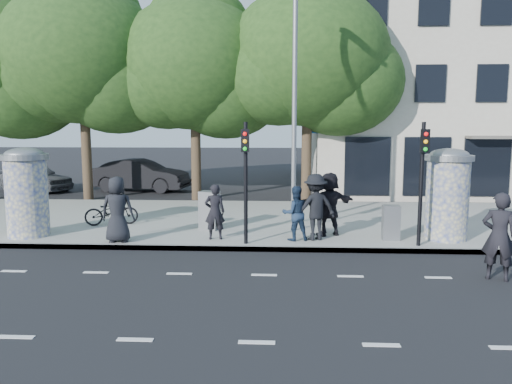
# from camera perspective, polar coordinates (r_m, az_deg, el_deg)

# --- Properties ---
(ground) EXTENTS (120.00, 120.00, 0.00)m
(ground) POSITION_cam_1_polar(r_m,az_deg,el_deg) (10.47, 0.68, -11.78)
(ground) COLOR black
(ground) RESTS_ON ground
(sidewalk) EXTENTS (40.00, 8.00, 0.15)m
(sidewalk) POSITION_cam_1_polar(r_m,az_deg,el_deg) (17.70, 1.61, -3.31)
(sidewalk) COLOR gray
(sidewalk) RESTS_ON ground
(curb) EXTENTS (40.00, 0.10, 0.16)m
(curb) POSITION_cam_1_polar(r_m,az_deg,el_deg) (13.85, 1.25, -6.52)
(curb) COLOR slate
(curb) RESTS_ON ground
(lane_dash_near) EXTENTS (32.00, 0.12, 0.01)m
(lane_dash_near) POSITION_cam_1_polar(r_m,az_deg,el_deg) (8.44, 0.08, -16.81)
(lane_dash_near) COLOR silver
(lane_dash_near) RESTS_ON ground
(lane_dash_far) EXTENTS (32.00, 0.12, 0.01)m
(lane_dash_far) POSITION_cam_1_polar(r_m,az_deg,el_deg) (11.80, 0.94, -9.47)
(lane_dash_far) COLOR silver
(lane_dash_far) RESTS_ON ground
(ad_column_left) EXTENTS (1.36, 1.36, 2.65)m
(ad_column_left) POSITION_cam_1_polar(r_m,az_deg,el_deg) (16.35, -24.75, 0.21)
(ad_column_left) COLOR beige
(ad_column_left) RESTS_ON sidewalk
(ad_column_right) EXTENTS (1.36, 1.36, 2.65)m
(ad_column_right) POSITION_cam_1_polar(r_m,az_deg,el_deg) (15.46, 21.04, 0.00)
(ad_column_right) COLOR beige
(ad_column_right) RESTS_ON sidewalk
(traffic_pole_near) EXTENTS (0.22, 0.31, 3.40)m
(traffic_pole_near) POSITION_cam_1_polar(r_m,az_deg,el_deg) (13.74, -1.20, 2.51)
(traffic_pole_near) COLOR black
(traffic_pole_near) RESTS_ON sidewalk
(traffic_pole_far) EXTENTS (0.22, 0.31, 3.40)m
(traffic_pole_far) POSITION_cam_1_polar(r_m,az_deg,el_deg) (14.23, 18.47, 2.29)
(traffic_pole_far) COLOR black
(traffic_pole_far) RESTS_ON sidewalk
(street_lamp) EXTENTS (0.25, 0.93, 8.00)m
(street_lamp) POSITION_cam_1_polar(r_m,az_deg,el_deg) (16.54, 4.44, 12.31)
(street_lamp) COLOR slate
(street_lamp) RESTS_ON sidewalk
(tree_mid_left) EXTENTS (7.20, 7.20, 9.57)m
(tree_mid_left) POSITION_cam_1_polar(r_m,az_deg,el_deg) (24.23, -19.28, 14.56)
(tree_mid_left) COLOR #38281C
(tree_mid_left) RESTS_ON ground
(tree_near_left) EXTENTS (6.80, 6.80, 8.97)m
(tree_near_left) POSITION_cam_1_polar(r_m,az_deg,el_deg) (23.02, -7.05, 14.22)
(tree_near_left) COLOR #38281C
(tree_near_left) RESTS_ON ground
(tree_center) EXTENTS (7.00, 7.00, 9.30)m
(tree_center) POSITION_cam_1_polar(r_m,az_deg,el_deg) (22.35, 5.94, 15.06)
(tree_center) COLOR #38281C
(tree_center) RESTS_ON ground
(building) EXTENTS (20.30, 15.85, 12.00)m
(building) POSITION_cam_1_polar(r_m,az_deg,el_deg) (32.12, 24.62, 11.66)
(building) COLOR #B6AB99
(building) RESTS_ON ground
(ped_a) EXTENTS (0.95, 0.65, 1.88)m
(ped_a) POSITION_cam_1_polar(r_m,az_deg,el_deg) (14.66, -15.55, -1.93)
(ped_a) COLOR black
(ped_a) RESTS_ON sidewalk
(ped_b) EXTENTS (0.65, 0.48, 1.62)m
(ped_b) POSITION_cam_1_polar(r_m,az_deg,el_deg) (14.54, -4.73, -2.26)
(ped_b) COLOR black
(ped_b) RESTS_ON sidewalk
(ped_c) EXTENTS (0.89, 0.77, 1.58)m
(ped_c) POSITION_cam_1_polar(r_m,az_deg,el_deg) (14.40, 4.49, -2.44)
(ped_c) COLOR #1A2A42
(ped_c) RESTS_ON sidewalk
(ped_d) EXTENTS (1.41, 1.10, 1.92)m
(ped_d) POSITION_cam_1_polar(r_m,az_deg,el_deg) (14.50, 6.79, -1.72)
(ped_d) COLOR black
(ped_d) RESTS_ON sidewalk
(ped_f) EXTENTS (1.89, 1.27, 1.92)m
(ped_f) POSITION_cam_1_polar(r_m,az_deg,el_deg) (15.12, 8.35, -1.36)
(ped_f) COLOR black
(ped_f) RESTS_ON sidewalk
(man_road) EXTENTS (0.86, 0.72, 2.01)m
(man_road) POSITION_cam_1_polar(r_m,az_deg,el_deg) (12.48, 26.02, -4.58)
(man_road) COLOR black
(man_road) RESTS_ON ground
(bicycle) EXTENTS (1.10, 1.82, 0.90)m
(bicycle) POSITION_cam_1_polar(r_m,az_deg,el_deg) (17.23, -16.19, -2.16)
(bicycle) COLOR black
(bicycle) RESTS_ON sidewalk
(cabinet_left) EXTENTS (0.69, 0.59, 1.22)m
(cabinet_left) POSITION_cam_1_polar(r_m,az_deg,el_deg) (15.92, -5.33, -2.11)
(cabinet_left) COLOR slate
(cabinet_left) RESTS_ON sidewalk
(cabinet_right) EXTENTS (0.49, 0.36, 1.01)m
(cabinet_right) POSITION_cam_1_polar(r_m,az_deg,el_deg) (14.98, 15.17, -3.40)
(cabinet_right) COLOR slate
(cabinet_right) RESTS_ON sidewalk
(car_left) EXTENTS (3.27, 4.58, 1.45)m
(car_left) POSITION_cam_1_polar(r_m,az_deg,el_deg) (28.16, -23.99, 1.55)
(car_left) COLOR #4B4D52
(car_left) RESTS_ON ground
(car_mid) EXTENTS (2.42, 5.17, 1.64)m
(car_mid) POSITION_cam_1_polar(r_m,az_deg,el_deg) (26.49, -13.07, 1.88)
(car_mid) COLOR black
(car_mid) RESTS_ON ground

